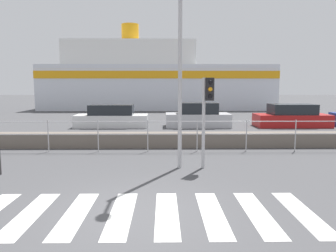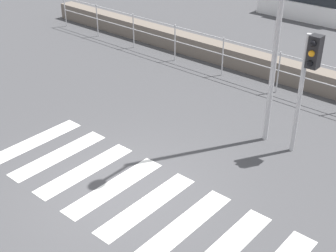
{
  "view_description": "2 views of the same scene",
  "coord_description": "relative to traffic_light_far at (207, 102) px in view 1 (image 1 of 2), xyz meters",
  "views": [
    {
      "loc": [
        0.6,
        -6.21,
        2.53
      ],
      "look_at": [
        0.72,
        2.0,
        1.5
      ],
      "focal_mm": 35.0,
      "sensor_mm": 36.0,
      "label": 1
    },
    {
      "loc": [
        5.57,
        -5.06,
        5.72
      ],
      "look_at": [
        0.34,
        1.0,
        1.2
      ],
      "focal_mm": 50.0,
      "sensor_mm": 36.0,
      "label": 2
    }
  ],
  "objects": [
    {
      "name": "parked_car_white",
      "position": [
        -4.47,
        10.05,
        -1.44
      ],
      "size": [
        4.37,
        1.7,
        1.36
      ],
      "color": "silver",
      "rests_on": "ground_plane"
    },
    {
      "name": "crosswalk",
      "position": [
        -1.7,
        -3.59,
        -2.02
      ],
      "size": [
        6.75,
        2.4,
        0.01
      ],
      "color": "silver",
      "rests_on": "ground_plane"
    },
    {
      "name": "harbor_fence",
      "position": [
        -1.92,
        2.52,
        -1.22
      ],
      "size": [
        18.92,
        0.04,
        1.22
      ],
      "color": "#B2B2B5",
      "rests_on": "ground_plane"
    },
    {
      "name": "parked_car_red",
      "position": [
        6.55,
        10.05,
        -1.43
      ],
      "size": [
        4.4,
        1.83,
        1.38
      ],
      "color": "#B21919",
      "rests_on": "ground_plane"
    },
    {
      "name": "ground_plane",
      "position": [
        -1.92,
        -3.59,
        -2.02
      ],
      "size": [
        160.0,
        160.0,
        0.0
      ],
      "primitive_type": "plane",
      "color": "#424244"
    },
    {
      "name": "parked_car_silver",
      "position": [
        0.78,
        10.05,
        -1.39
      ],
      "size": [
        3.87,
        1.84,
        1.48
      ],
      "color": "#BCBCC1",
      "rests_on": "ground_plane"
    },
    {
      "name": "ferry_boat",
      "position": [
        -2.5,
        25.47,
        0.99
      ],
      "size": [
        23.99,
        6.21,
        8.86
      ],
      "color": "silver",
      "rests_on": "ground_plane"
    },
    {
      "name": "streetlamp",
      "position": [
        -0.82,
        -0.16,
        2.06
      ],
      "size": [
        0.32,
        1.24,
        6.65
      ],
      "color": "#B2B2B5",
      "rests_on": "ground_plane"
    },
    {
      "name": "traffic_light_far",
      "position": [
        0.0,
        0.0,
        0.0
      ],
      "size": [
        0.34,
        0.32,
        2.75
      ],
      "color": "#B2B2B5",
      "rests_on": "ground_plane"
    },
    {
      "name": "seawall",
      "position": [
        -1.92,
        3.4,
        -1.72
      ],
      "size": [
        20.97,
        0.55,
        0.61
      ],
      "color": "#6B6056",
      "rests_on": "ground_plane"
    }
  ]
}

